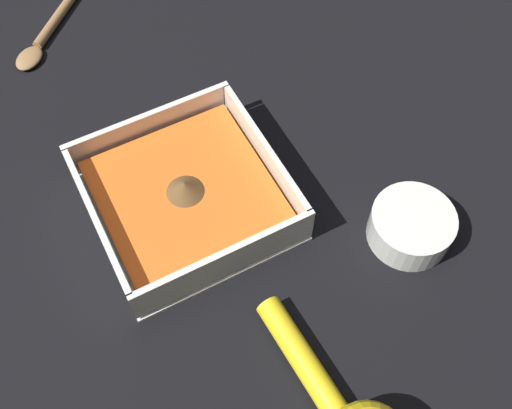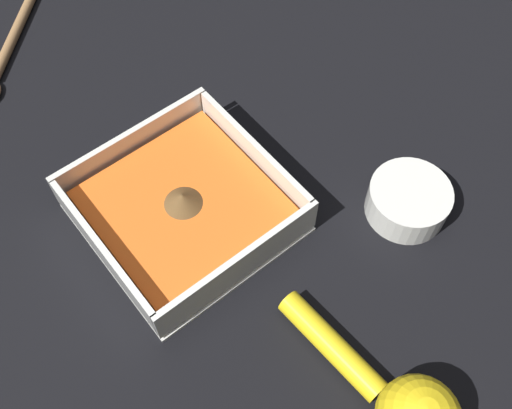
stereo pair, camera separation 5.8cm
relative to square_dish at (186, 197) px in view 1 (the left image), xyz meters
The scene contains 4 objects.
ground_plane 0.03m from the square_dish, ahead, with size 4.00×4.00×0.00m, color black.
square_dish is the anchor object (origin of this frame).
spice_bowl 0.22m from the square_dish, 36.62° to the right, with size 0.08×0.08×0.03m.
wooden_spoon 0.32m from the square_dish, 96.37° to the left, with size 0.15×0.15×0.01m.
Camera 1 is at (-0.11, -0.31, 0.52)m, focal length 42.00 mm.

